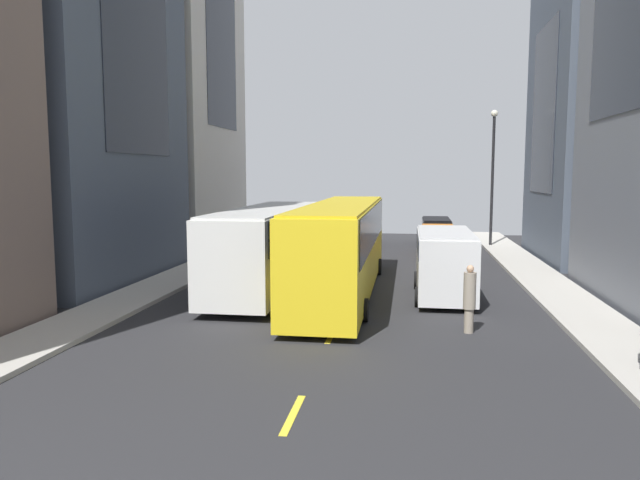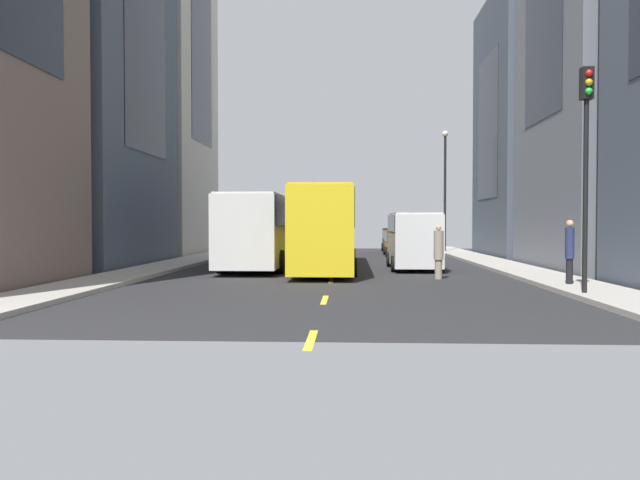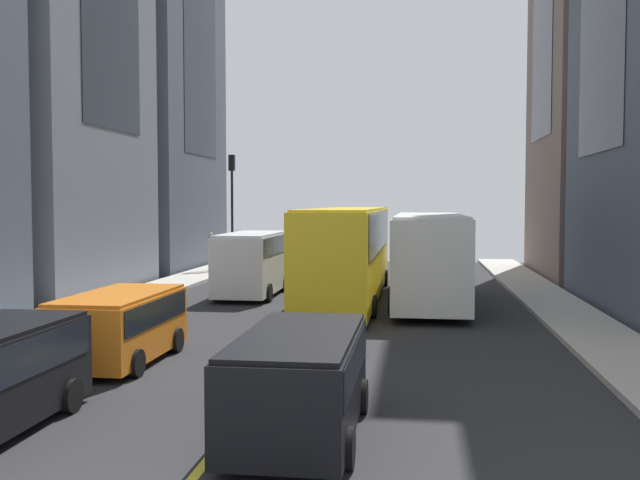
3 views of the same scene
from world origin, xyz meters
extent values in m
plane|color=#28282B|center=(0.00, 0.00, 0.00)|extent=(42.41, 42.41, 0.00)
cube|color=#B2ADA3|center=(-8.07, 0.00, 0.07)|extent=(2.26, 44.00, 0.15)
cube|color=#B2ADA3|center=(8.07, 0.00, 0.07)|extent=(2.26, 44.00, 0.15)
cube|color=yellow|center=(0.00, -21.00, 0.01)|extent=(0.16, 2.00, 0.01)
cube|color=yellow|center=(0.00, -15.00, 0.01)|extent=(0.16, 2.00, 0.01)
cube|color=yellow|center=(0.00, -9.00, 0.01)|extent=(0.16, 2.00, 0.01)
cube|color=yellow|center=(0.00, -3.00, 0.01)|extent=(0.16, 2.00, 0.01)
cube|color=yellow|center=(0.00, 3.00, 0.01)|extent=(0.16, 2.00, 0.01)
cube|color=yellow|center=(0.00, 9.00, 0.01)|extent=(0.16, 2.00, 0.01)
cube|color=yellow|center=(0.00, 15.00, 0.01)|extent=(0.16, 2.00, 0.01)
cube|color=yellow|center=(0.00, 21.00, 0.01)|extent=(0.16, 2.00, 0.01)
cube|color=#4C5666|center=(-13.24, -1.34, 12.41)|extent=(7.67, 11.20, 24.83)
cube|color=#1E232D|center=(-13.24, -1.34, 12.41)|extent=(7.75, 6.16, 13.65)
cube|color=beige|center=(-12.88, 10.43, 16.82)|extent=(6.94, 10.42, 33.64)
cube|color=#1E232D|center=(-12.88, 10.43, 16.82)|extent=(7.01, 5.73, 18.50)
cube|color=#4C5666|center=(12.76, 8.42, 8.23)|extent=(6.71, 10.09, 16.45)
cube|color=#1E232D|center=(12.76, 8.42, 8.23)|extent=(6.78, 5.55, 9.05)
cube|color=silver|center=(-3.50, -2.41, 1.77)|extent=(2.55, 11.45, 3.00)
cube|color=black|center=(-3.50, -2.41, 2.62)|extent=(2.60, 10.53, 1.20)
cube|color=beige|center=(-3.50, -2.41, 3.31)|extent=(2.45, 10.99, 0.08)
cylinder|color=black|center=(-4.67, 1.14, 0.50)|extent=(0.46, 1.00, 1.00)
cylinder|color=black|center=(-2.33, 1.14, 0.50)|extent=(0.46, 1.00, 1.00)
cylinder|color=black|center=(-4.67, -5.96, 0.50)|extent=(0.46, 1.00, 1.00)
cylinder|color=black|center=(-2.33, -5.96, 0.50)|extent=(0.46, 1.00, 1.00)
cube|color=yellow|center=(-0.38, -2.78, 1.86)|extent=(2.45, 14.56, 3.30)
cube|color=black|center=(-0.38, -2.78, 2.72)|extent=(2.50, 13.40, 1.48)
cube|color=gold|center=(-0.38, -2.78, 3.55)|extent=(2.35, 13.98, 0.08)
cylinder|color=black|center=(-1.51, 1.73, 0.38)|extent=(0.44, 0.76, 0.76)
cylinder|color=black|center=(0.74, 1.73, 0.38)|extent=(0.44, 0.76, 0.76)
cylinder|color=black|center=(-1.51, -7.30, 0.38)|extent=(0.44, 0.76, 0.76)
cylinder|color=black|center=(0.74, -7.30, 0.38)|extent=(0.44, 0.76, 0.76)
cube|color=white|center=(3.60, -3.14, 1.35)|extent=(2.05, 5.49, 2.30)
cube|color=black|center=(3.60, -3.14, 2.10)|extent=(2.09, 5.05, 0.69)
cube|color=silver|center=(3.60, -3.14, 2.54)|extent=(1.97, 5.27, 0.08)
cylinder|color=black|center=(2.65, -1.44, 0.36)|extent=(0.37, 0.72, 0.72)
cylinder|color=black|center=(4.54, -1.44, 0.36)|extent=(0.37, 0.72, 0.72)
cylinder|color=black|center=(2.65, -4.84, 0.36)|extent=(0.37, 0.72, 0.72)
cylinder|color=black|center=(4.54, -4.84, 0.36)|extent=(0.37, 0.72, 0.72)
cube|color=black|center=(4.03, 14.43, 0.92)|extent=(1.79, 4.40, 1.50)
cube|color=black|center=(4.03, 14.43, 1.30)|extent=(1.83, 4.05, 0.63)
cube|color=black|center=(4.03, 14.43, 1.71)|extent=(1.72, 4.22, 0.08)
cylinder|color=black|center=(3.21, 15.79, 0.31)|extent=(0.32, 0.62, 0.62)
cylinder|color=black|center=(4.86, 15.79, 0.31)|extent=(0.32, 0.62, 0.62)
cylinder|color=black|center=(3.21, 13.06, 0.31)|extent=(0.32, 0.62, 0.62)
cylinder|color=black|center=(4.86, 13.06, 0.31)|extent=(0.32, 0.62, 0.62)
cube|color=orange|center=(3.94, 9.09, 0.88)|extent=(1.89, 4.22, 1.41)
cube|color=black|center=(3.94, 9.09, 1.24)|extent=(1.92, 3.88, 0.59)
cube|color=#BE6115|center=(3.94, 9.09, 1.62)|extent=(1.81, 4.05, 0.08)
cylinder|color=black|center=(3.07, 10.40, 0.31)|extent=(0.34, 0.62, 0.62)
cylinder|color=black|center=(4.81, 10.40, 0.31)|extent=(0.34, 0.62, 0.62)
cylinder|color=black|center=(3.07, 7.79, 0.31)|extent=(0.34, 0.62, 0.62)
cylinder|color=black|center=(4.81, 7.79, 0.31)|extent=(0.34, 0.62, 0.62)
cube|color=black|center=(-1.15, 13.74, 0.89)|extent=(1.85, 4.38, 1.45)
cube|color=black|center=(-1.15, 13.74, 1.26)|extent=(1.89, 4.03, 0.61)
cube|color=black|center=(-1.15, 13.74, 1.66)|extent=(1.77, 4.21, 0.08)
cylinder|color=black|center=(-2.00, 15.10, 0.31)|extent=(0.33, 0.62, 0.62)
cylinder|color=black|center=(-0.30, 15.10, 0.31)|extent=(0.33, 0.62, 0.62)
cylinder|color=black|center=(-2.00, 12.38, 0.31)|extent=(0.33, 0.62, 0.62)
cylinder|color=black|center=(-0.30, 12.38, 0.31)|extent=(0.33, 0.62, 0.62)
cylinder|color=gold|center=(-8.00, 11.03, 0.52)|extent=(0.22, 0.22, 0.73)
cylinder|color=#593372|center=(-8.00, 11.03, 1.40)|extent=(0.30, 0.30, 1.03)
sphere|color=beige|center=(-8.00, 11.03, 2.03)|extent=(0.24, 0.24, 0.24)
cylinder|color=gray|center=(4.05, -8.20, 0.37)|extent=(0.28, 0.28, 0.74)
cylinder|color=gray|center=(4.05, -8.20, 1.29)|extent=(0.37, 0.37, 1.10)
sphere|color=tan|center=(4.05, -8.20, 1.95)|extent=(0.22, 0.22, 0.22)
cylinder|color=black|center=(7.81, -11.51, 0.56)|extent=(0.22, 0.22, 0.82)
cylinder|color=navy|center=(7.81, -11.51, 1.48)|extent=(0.29, 0.29, 1.01)
sphere|color=tan|center=(7.81, -11.51, 2.11)|extent=(0.24, 0.24, 0.24)
cylinder|color=black|center=(7.34, -14.13, 2.88)|extent=(0.14, 0.14, 5.45)
cube|color=black|center=(7.34, -14.13, 6.05)|extent=(0.32, 0.32, 0.90)
sphere|color=red|center=(7.34, -14.31, 6.30)|extent=(0.20, 0.20, 0.20)
sphere|color=orange|center=(7.34, -14.31, 6.05)|extent=(0.20, 0.20, 0.20)
sphere|color=green|center=(7.34, -14.31, 5.80)|extent=(0.20, 0.20, 0.20)
cylinder|color=black|center=(7.44, 13.37, 4.24)|extent=(0.18, 0.18, 8.18)
sphere|color=silver|center=(7.44, 13.37, 8.51)|extent=(0.44, 0.44, 0.44)
camera|label=1|loc=(2.22, -26.23, 4.79)|focal=33.60mm
camera|label=2|loc=(0.72, -32.41, 2.12)|focal=35.62mm
camera|label=3|loc=(-3.03, 24.99, 3.80)|focal=39.85mm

